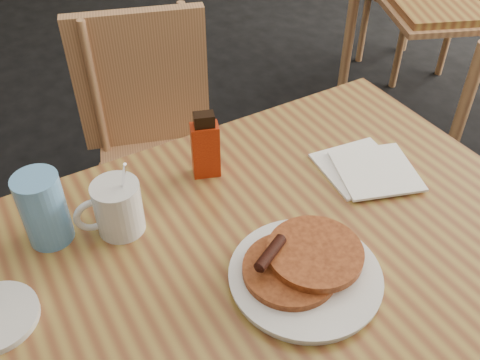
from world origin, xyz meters
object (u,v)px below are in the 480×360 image
(coffee_mug, at_px, (117,207))
(main_table, at_px, (255,268))
(chair_main_far, at_px, (156,134))
(pancake_plate, at_px, (304,271))
(syrup_bottle, at_px, (205,147))
(blue_tumbler, at_px, (44,209))

(coffee_mug, bearing_deg, main_table, -31.03)
(chair_main_far, bearing_deg, coffee_mug, -99.30)
(main_table, distance_m, coffee_mug, 0.28)
(main_table, height_order, pancake_plate, pancake_plate)
(syrup_bottle, relative_size, blue_tumbler, 1.04)
(pancake_plate, bearing_deg, blue_tumbler, 143.07)
(main_table, height_order, blue_tumbler, blue_tumbler)
(coffee_mug, height_order, syrup_bottle, coffee_mug)
(chair_main_far, distance_m, coffee_mug, 0.68)
(main_table, relative_size, blue_tumbler, 8.81)
(pancake_plate, height_order, blue_tumbler, blue_tumbler)
(pancake_plate, distance_m, syrup_bottle, 0.34)
(main_table, xyz_separation_m, coffee_mug, (-0.21, 0.16, 0.10))
(chair_main_far, relative_size, syrup_bottle, 5.87)
(main_table, bearing_deg, pancake_plate, -61.02)
(main_table, relative_size, syrup_bottle, 8.45)
(pancake_plate, height_order, syrup_bottle, syrup_bottle)
(main_table, xyz_separation_m, pancake_plate, (0.05, -0.09, 0.06))
(main_table, relative_size, coffee_mug, 7.62)
(blue_tumbler, bearing_deg, main_table, -30.75)
(pancake_plate, xyz_separation_m, syrup_bottle, (-0.04, 0.33, 0.05))
(main_table, relative_size, pancake_plate, 4.81)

